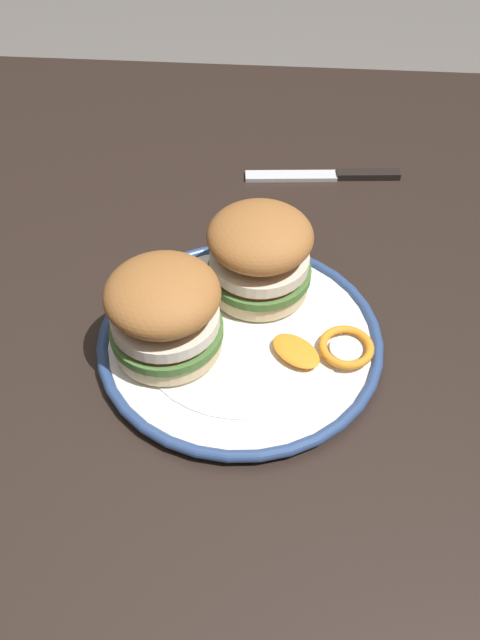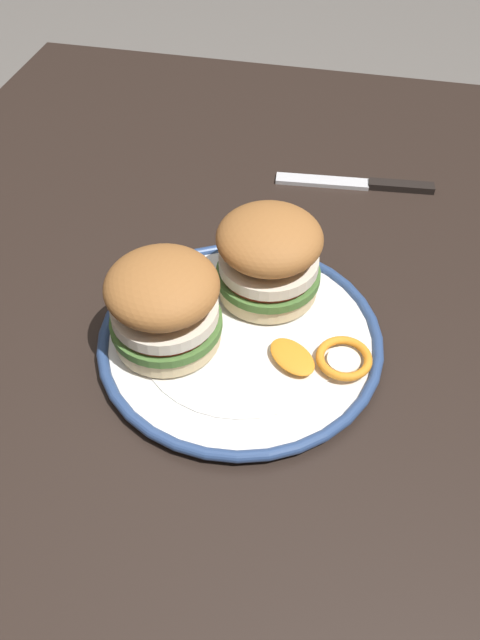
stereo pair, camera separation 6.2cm
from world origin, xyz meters
TOP-DOWN VIEW (x-y plane):
  - ground_plane at (0.00, 0.00)m, footprint 8.00×8.00m
  - dining_table at (0.00, 0.00)m, footprint 1.35×0.95m
  - dinner_plate at (0.00, 0.05)m, footprint 0.31×0.31m
  - sandwich_half_left at (0.02, -0.02)m, footprint 0.16×0.16m
  - sandwich_half_right at (-0.07, 0.07)m, footprint 0.15×0.15m
  - orange_peel_curled at (0.01, 0.17)m, footprint 0.07×0.07m
  - orange_peel_strip_long at (0.02, 0.11)m, footprint 0.06×0.07m
  - table_knife at (-0.33, 0.16)m, footprint 0.04×0.22m

SIDE VIEW (x-z plane):
  - ground_plane at x=0.00m, z-range 0.00..0.00m
  - dining_table at x=0.00m, z-range 0.27..0.97m
  - table_knife at x=-0.33m, z-range 0.70..0.71m
  - dinner_plate at x=0.00m, z-range 0.70..0.72m
  - orange_peel_strip_long at x=0.02m, z-range 0.72..0.73m
  - orange_peel_curled at x=0.01m, z-range 0.72..0.73m
  - sandwich_half_left at x=0.02m, z-range 0.72..0.82m
  - sandwich_half_right at x=-0.07m, z-range 0.72..0.82m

